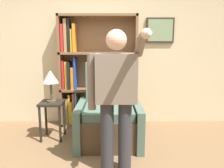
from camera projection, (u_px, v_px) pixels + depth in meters
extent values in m
cube|color=beige|center=(93.00, 47.00, 3.96)|extent=(8.00, 0.06, 2.80)
cube|color=#33281E|center=(160.00, 30.00, 3.86)|extent=(0.49, 0.04, 0.44)
cube|color=gray|center=(160.00, 30.00, 3.84)|extent=(0.43, 0.01, 0.38)
cube|color=brown|center=(61.00, 72.00, 3.85)|extent=(0.04, 0.28, 1.95)
cube|color=brown|center=(135.00, 72.00, 3.86)|extent=(0.04, 0.28, 1.95)
cube|color=brown|center=(99.00, 71.00, 3.99)|extent=(1.35, 0.01, 1.95)
cube|color=brown|center=(99.00, 123.00, 4.03)|extent=(1.35, 0.28, 0.04)
cube|color=brown|center=(99.00, 90.00, 3.91)|extent=(1.35, 0.28, 0.04)
cube|color=brown|center=(98.00, 53.00, 3.80)|extent=(1.35, 0.28, 0.04)
cube|color=brown|center=(98.00, 16.00, 3.68)|extent=(1.35, 0.28, 0.04)
cube|color=#5B99A8|center=(65.00, 110.00, 3.98)|extent=(0.03, 0.20, 0.46)
cube|color=#9E7A47|center=(68.00, 110.00, 3.98)|extent=(0.04, 0.22, 0.45)
cube|color=gold|center=(70.00, 108.00, 3.97)|extent=(0.04, 0.19, 0.53)
cube|color=gold|center=(72.00, 112.00, 3.98)|extent=(0.03, 0.23, 0.39)
cube|color=#BC4C56|center=(74.00, 108.00, 3.97)|extent=(0.04, 0.22, 0.55)
cube|color=#5B99A8|center=(77.00, 107.00, 3.97)|extent=(0.03, 0.22, 0.57)
cube|color=red|center=(64.00, 75.00, 3.86)|extent=(0.03, 0.23, 0.50)
cube|color=gold|center=(67.00, 75.00, 3.86)|extent=(0.04, 0.18, 0.48)
cube|color=black|center=(69.00, 75.00, 3.86)|extent=(0.05, 0.24, 0.48)
cube|color=orange|center=(73.00, 78.00, 3.87)|extent=(0.05, 0.18, 0.38)
cube|color=#1E47B2|center=(75.00, 73.00, 3.86)|extent=(0.03, 0.18, 0.55)
cube|color=red|center=(63.00, 38.00, 3.75)|extent=(0.04, 0.22, 0.47)
cube|color=#9E7A47|center=(66.00, 36.00, 3.74)|extent=(0.05, 0.19, 0.55)
cube|color=black|center=(69.00, 36.00, 3.74)|extent=(0.04, 0.17, 0.56)
cube|color=gold|center=(72.00, 41.00, 3.76)|extent=(0.03, 0.15, 0.38)
cube|color=orange|center=(74.00, 38.00, 3.75)|extent=(0.05, 0.19, 0.47)
cube|color=#4C3823|center=(109.00, 128.00, 3.25)|extent=(0.74, 0.83, 0.44)
cube|color=#4C6656|center=(109.00, 111.00, 3.16)|extent=(0.70, 0.71, 0.12)
cube|color=#4C6656|center=(109.00, 92.00, 3.53)|extent=(0.74, 0.16, 0.95)
cube|color=#4C6656|center=(81.00, 123.00, 3.23)|extent=(0.10, 0.91, 0.59)
cube|color=#4C6656|center=(137.00, 123.00, 3.24)|extent=(0.10, 0.91, 0.59)
cylinder|color=#2D2D33|center=(107.00, 137.00, 2.48)|extent=(0.15, 0.15, 0.83)
cylinder|color=#2D2D33|center=(125.00, 137.00, 2.48)|extent=(0.15, 0.15, 0.83)
cube|color=#756656|center=(116.00, 78.00, 2.36)|extent=(0.44, 0.24, 0.53)
sphere|color=#DBAD89|center=(116.00, 40.00, 2.28)|extent=(0.22, 0.22, 0.22)
cylinder|color=#756656|center=(91.00, 82.00, 2.36)|extent=(0.09, 0.09, 0.61)
cylinder|color=#756656|center=(140.00, 46.00, 2.18)|extent=(0.09, 0.28, 0.23)
cylinder|color=#756656|center=(144.00, 36.00, 1.93)|extent=(0.08, 0.27, 0.10)
sphere|color=#DBAD89|center=(146.00, 34.00, 1.80)|extent=(0.09, 0.09, 0.09)
cylinder|color=white|center=(148.00, 33.00, 1.70)|extent=(0.04, 0.15, 0.04)
cube|color=black|center=(52.00, 103.00, 3.33)|extent=(0.35, 0.35, 0.04)
cylinder|color=black|center=(40.00, 125.00, 3.24)|extent=(0.04, 0.04, 0.55)
cylinder|color=black|center=(60.00, 125.00, 3.24)|extent=(0.04, 0.04, 0.55)
cylinder|color=black|center=(46.00, 118.00, 3.53)|extent=(0.04, 0.04, 0.55)
cylinder|color=black|center=(64.00, 118.00, 3.53)|extent=(0.04, 0.04, 0.55)
cylinder|color=#4C4233|center=(52.00, 101.00, 3.32)|extent=(0.14, 0.14, 0.02)
cylinder|color=#4C4233|center=(51.00, 92.00, 3.30)|extent=(0.04, 0.04, 0.27)
cone|color=beige|center=(50.00, 77.00, 3.26)|extent=(0.24, 0.24, 0.19)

